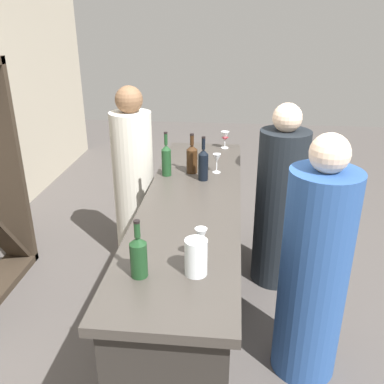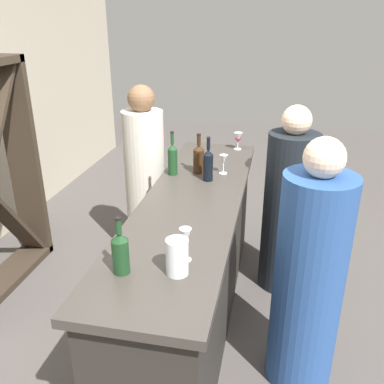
{
  "view_description": "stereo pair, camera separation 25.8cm",
  "coord_description": "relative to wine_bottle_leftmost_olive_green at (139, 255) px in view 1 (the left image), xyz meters",
  "views": [
    {
      "loc": [
        -2.5,
        -0.26,
        2.12
      ],
      "look_at": [
        0.0,
        0.0,
        1.04
      ],
      "focal_mm": 39.49,
      "sensor_mm": 36.0,
      "label": 1
    },
    {
      "loc": [
        -2.46,
        -0.51,
        2.12
      ],
      "look_at": [
        0.0,
        0.0,
        1.04
      ],
      "focal_mm": 39.49,
      "sensor_mm": 36.0,
      "label": 2
    }
  ],
  "objects": [
    {
      "name": "water_pitcher",
      "position": [
        0.04,
        -0.26,
        -0.02
      ],
      "size": [
        0.11,
        0.11,
        0.18
      ],
      "color": "silver",
      "rests_on": "bar_counter"
    },
    {
      "name": "bar_counter",
      "position": [
        0.89,
        -0.15,
        -0.6
      ],
      "size": [
        2.52,
        0.63,
        0.99
      ],
      "color": "#2A2723",
      "rests_on": "ground"
    },
    {
      "name": "wine_bottle_second_right_amber_brown",
      "position": [
        1.38,
        -0.1,
        0.01
      ],
      "size": [
        0.08,
        0.08,
        0.3
      ],
      "color": "#331E0F",
      "rests_on": "bar_counter"
    },
    {
      "name": "person_center_guest",
      "position": [
        1.5,
        -0.8,
        -0.41
      ],
      "size": [
        0.48,
        0.48,
        1.51
      ],
      "rotation": [
        0.0,
        0.0,
        1.84
      ],
      "color": "black",
      "rests_on": "ground"
    },
    {
      "name": "wine_glass_near_left",
      "position": [
        2.03,
        -0.33,
        -0.01
      ],
      "size": [
        0.08,
        0.08,
        0.15
      ],
      "color": "white",
      "rests_on": "bar_counter"
    },
    {
      "name": "ground_plane",
      "position": [
        0.89,
        -0.15,
        -1.1
      ],
      "size": [
        12.0,
        12.0,
        0.0
      ],
      "primitive_type": "plane",
      "color": "#4C4744"
    },
    {
      "name": "wine_bottle_second_left_near_black",
      "position": [
        1.24,
        -0.2,
        0.01
      ],
      "size": [
        0.07,
        0.07,
        0.32
      ],
      "color": "black",
      "rests_on": "bar_counter"
    },
    {
      "name": "person_right_guest",
      "position": [
        1.72,
        0.44,
        -0.36
      ],
      "size": [
        0.38,
        0.38,
        1.57
      ],
      "rotation": [
        0.0,
        0.0,
        -1.68
      ],
      "color": "beige",
      "rests_on": "ground"
    },
    {
      "name": "wine_bottle_center_olive_green",
      "position": [
        1.3,
        0.08,
        0.02
      ],
      "size": [
        0.07,
        0.07,
        0.33
      ],
      "color": "#193D1E",
      "rests_on": "bar_counter"
    },
    {
      "name": "wine_bottle_leftmost_olive_green",
      "position": [
        0.0,
        0.0,
        0.0
      ],
      "size": [
        0.08,
        0.08,
        0.29
      ],
      "color": "#193D1E",
      "rests_on": "bar_counter"
    },
    {
      "name": "wine_glass_near_right",
      "position": [
        0.16,
        -0.27,
        0.02
      ],
      "size": [
        0.06,
        0.06,
        0.17
      ],
      "color": "white",
      "rests_on": "bar_counter"
    },
    {
      "name": "person_left_guest",
      "position": [
        0.53,
        -0.91,
        -0.39
      ],
      "size": [
        0.51,
        0.51,
        1.55
      ],
      "rotation": [
        0.0,
        0.0,
        1.92
      ],
      "color": "#284C8C",
      "rests_on": "ground"
    },
    {
      "name": "wine_glass_near_center",
      "position": [
        1.4,
        -0.29,
        -0.0
      ],
      "size": [
        0.06,
        0.06,
        0.15
      ],
      "color": "white",
      "rests_on": "bar_counter"
    }
  ]
}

